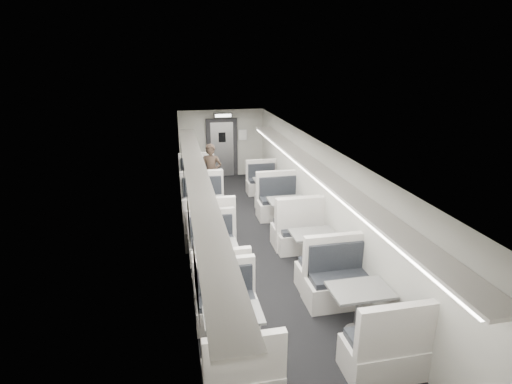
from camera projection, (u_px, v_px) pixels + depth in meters
name	position (u px, v px, depth m)	size (l,w,h in m)	color
room	(256.00, 200.00, 8.73)	(3.24, 12.24, 2.64)	black
booth_left_a	(200.00, 187.00, 12.09)	(1.14, 2.31, 1.23)	silver
booth_left_b	(206.00, 215.00, 9.98)	(1.16, 2.35, 1.26)	silver
booth_left_c	(217.00, 261.00, 7.84)	(1.02, 2.06, 1.10)	silver
booth_left_d	(234.00, 334.00, 5.79)	(1.02, 2.07, 1.11)	silver
booth_right_a	(267.00, 190.00, 12.04)	(0.98, 1.99, 1.06)	silver
booth_right_b	(288.00, 215.00, 9.98)	(1.16, 2.35, 1.26)	silver
booth_right_c	(313.00, 250.00, 8.24)	(1.10, 2.23, 1.19)	silver
booth_right_d	(358.00, 311.00, 6.26)	(1.14, 2.31, 1.23)	silver
passenger	(211.00, 173.00, 11.88)	(0.64, 0.42, 1.75)	black
window_a	(182.00, 159.00, 11.55)	(0.02, 1.18, 0.84)	black
window_b	(184.00, 182.00, 9.51)	(0.02, 1.18, 0.84)	black
window_c	(189.00, 216.00, 7.47)	(0.02, 1.18, 0.84)	black
window_d	(196.00, 276.00, 5.44)	(0.02, 1.18, 0.84)	black
luggage_rack_left	(198.00, 176.00, 7.98)	(0.46, 10.40, 0.09)	silver
luggage_rack_right	(316.00, 169.00, 8.46)	(0.46, 10.40, 0.09)	silver
vestibule_door	(222.00, 148.00, 14.28)	(1.10, 0.13, 2.10)	black
exit_sign	(223.00, 115.00, 13.42)	(0.62, 0.12, 0.16)	black
wall_notice	(243.00, 135.00, 14.26)	(0.32, 0.02, 0.40)	white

